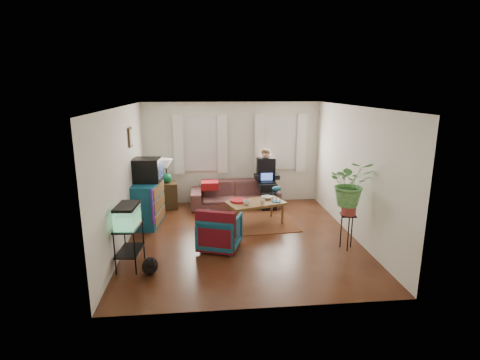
{
  "coord_description": "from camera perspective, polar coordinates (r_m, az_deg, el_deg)",
  "views": [
    {
      "loc": [
        -0.74,
        -7.01,
        2.94
      ],
      "look_at": [
        0.0,
        0.4,
        1.1
      ],
      "focal_mm": 28.0,
      "sensor_mm": 36.0,
      "label": 1
    }
  ],
  "objects": [
    {
      "name": "seated_person",
      "position": [
        9.48,
        4.06,
        -0.08
      ],
      "size": [
        0.56,
        0.68,
        1.32
      ],
      "primitive_type": null,
      "rotation": [
        0.0,
        0.0,
        0.0
      ],
      "color": "black",
      "rests_on": "sofa"
    },
    {
      "name": "cup_b",
      "position": [
        8.05,
        3.39,
        -3.33
      ],
      "size": [
        0.14,
        0.14,
        0.1
      ],
      "primitive_type": "imported",
      "rotation": [
        0.0,
        0.0,
        0.31
      ],
      "color": "beige",
      "rests_on": "coffee_table"
    },
    {
      "name": "dresser",
      "position": [
        8.46,
        -13.97,
        -3.49
      ],
      "size": [
        0.65,
        1.11,
        0.95
      ],
      "primitive_type": "cube",
      "rotation": [
        0.0,
        0.0,
        -0.11
      ],
      "color": "navy",
      "rests_on": "floor"
    },
    {
      "name": "window_left",
      "position": [
        9.59,
        -6.03,
        5.47
      ],
      "size": [
        1.08,
        0.04,
        1.38
      ],
      "primitive_type": "cube",
      "color": "white",
      "rests_on": "wall_back"
    },
    {
      "name": "curtains_right",
      "position": [
        9.72,
        6.21,
        5.57
      ],
      "size": [
        1.36,
        0.06,
        1.5
      ],
      "primitive_type": "cube",
      "color": "white",
      "rests_on": "wall_back"
    },
    {
      "name": "wall_right",
      "position": [
        7.79,
        17.0,
        1.12
      ],
      "size": [
        0.01,
        5.0,
        2.6
      ],
      "primitive_type": "cube",
      "color": "silver",
      "rests_on": "floor"
    },
    {
      "name": "birdcage",
      "position": [
        8.21,
        5.59,
        -2.12
      ],
      "size": [
        0.25,
        0.25,
        0.36
      ],
      "primitive_type": null,
      "rotation": [
        0.0,
        0.0,
        0.31
      ],
      "color": "#115B6B",
      "rests_on": "coffee_table"
    },
    {
      "name": "table_lamp",
      "position": [
        9.35,
        -11.16,
        1.27
      ],
      "size": [
        0.39,
        0.39,
        0.6
      ],
      "primitive_type": null,
      "rotation": [
        0.0,
        0.0,
        0.17
      ],
      "color": "white",
      "rests_on": "side_table"
    },
    {
      "name": "armchair",
      "position": [
        7.03,
        -3.06,
        -7.63
      ],
      "size": [
        0.89,
        0.86,
        0.73
      ],
      "primitive_type": "imported",
      "rotation": [
        0.0,
        0.0,
        2.8
      ],
      "color": "#105C64",
      "rests_on": "floor"
    },
    {
      "name": "black_cat",
      "position": [
        6.36,
        -13.58,
        -12.37
      ],
      "size": [
        0.32,
        0.43,
        0.33
      ],
      "primitive_type": "ellipsoid",
      "rotation": [
        0.0,
        0.0,
        0.18
      ],
      "color": "black",
      "rests_on": "floor"
    },
    {
      "name": "curtains_left",
      "position": [
        9.51,
        -6.03,
        5.4
      ],
      "size": [
        1.36,
        0.06,
        1.5
      ],
      "primitive_type": "cube",
      "color": "white",
      "rests_on": "wall_back"
    },
    {
      "name": "side_table",
      "position": [
        9.49,
        -10.99,
        -2.34
      ],
      "size": [
        0.52,
        0.52,
        0.66
      ],
      "primitive_type": "cube",
      "rotation": [
        0.0,
        0.0,
        0.17
      ],
      "color": "#3A1F15",
      "rests_on": "floor"
    },
    {
      "name": "bowl",
      "position": [
        8.45,
        4.13,
        -2.68
      ],
      "size": [
        0.3,
        0.3,
        0.06
      ],
      "primitive_type": "imported",
      "rotation": [
        0.0,
        0.0,
        0.31
      ],
      "color": "white",
      "rests_on": "coffee_table"
    },
    {
      "name": "wall_back",
      "position": [
        9.68,
        -1.24,
        4.12
      ],
      "size": [
        4.5,
        0.01,
        2.6
      ],
      "primitive_type": "cube",
      "color": "silver",
      "rests_on": "floor"
    },
    {
      "name": "window_right",
      "position": [
        9.79,
        6.11,
        5.64
      ],
      "size": [
        1.08,
        0.04,
        1.38
      ],
      "primitive_type": "cube",
      "color": "white",
      "rests_on": "wall_back"
    },
    {
      "name": "crt_tv",
      "position": [
        8.37,
        -13.94,
        1.5
      ],
      "size": [
        0.64,
        0.59,
        0.51
      ],
      "primitive_type": "cube",
      "rotation": [
        0.0,
        0.0,
        -0.11
      ],
      "color": "black",
      "rests_on": "dresser"
    },
    {
      "name": "wall_left",
      "position": [
        7.35,
        -17.4,
        0.35
      ],
      "size": [
        0.01,
        5.0,
        2.6
      ],
      "primitive_type": "cube",
      "color": "silver",
      "rests_on": "floor"
    },
    {
      "name": "floor",
      "position": [
        7.64,
        0.3,
        -8.76
      ],
      "size": [
        4.5,
        5.0,
        0.01
      ],
      "primitive_type": "cube",
      "color": "#4F2B14",
      "rests_on": "ground"
    },
    {
      "name": "cup_a",
      "position": [
        7.99,
        0.96,
        -3.43
      ],
      "size": [
        0.17,
        0.17,
        0.11
      ],
      "primitive_type": "imported",
      "rotation": [
        0.0,
        0.0,
        0.31
      ],
      "color": "white",
      "rests_on": "coffee_table"
    },
    {
      "name": "area_rug",
      "position": [
        8.47,
        1.29,
        -6.38
      ],
      "size": [
        2.13,
        1.76,
        0.01
      ],
      "primitive_type": "cube",
      "rotation": [
        0.0,
        0.0,
        0.09
      ],
      "color": "brown",
      "rests_on": "floor"
    },
    {
      "name": "coffee_table",
      "position": [
        8.3,
        2.39,
        -5.02
      ],
      "size": [
        1.37,
        1.01,
        0.51
      ],
      "primitive_type": "cube",
      "rotation": [
        0.0,
        0.0,
        0.31
      ],
      "color": "olive",
      "rests_on": "floor"
    },
    {
      "name": "wall_front",
      "position": [
        4.85,
        3.41,
        -5.89
      ],
      "size": [
        4.5,
        0.01,
        2.6
      ],
      "primitive_type": "cube",
      "color": "silver",
      "rests_on": "floor"
    },
    {
      "name": "plant_stand",
      "position": [
        7.3,
        15.99,
        -7.58
      ],
      "size": [
        0.33,
        0.33,
        0.67
      ],
      "primitive_type": "cube",
      "rotation": [
        0.0,
        0.0,
        -0.17
      ],
      "color": "black",
      "rests_on": "floor"
    },
    {
      "name": "ceiling",
      "position": [
        7.06,
        0.33,
        11.12
      ],
      "size": [
        4.5,
        5.0,
        0.01
      ],
      "primitive_type": "cube",
      "color": "white",
      "rests_on": "wall_back"
    },
    {
      "name": "aquarium",
      "position": [
        6.42,
        -16.79,
        -5.17
      ],
      "size": [
        0.37,
        0.61,
        0.38
      ],
      "primitive_type": "cube",
      "rotation": [
        0.0,
        0.0,
        -0.09
      ],
      "color": "#7FD899",
      "rests_on": "aquarium_stand"
    },
    {
      "name": "aquarium_stand",
      "position": [
        6.61,
        -16.46,
        -9.69
      ],
      "size": [
        0.42,
        0.67,
        0.72
      ],
      "primitive_type": "cube",
      "rotation": [
        0.0,
        0.0,
        -0.09
      ],
      "color": "black",
      "rests_on": "floor"
    },
    {
      "name": "potted_plant",
      "position": [
        7.06,
        16.41,
        -1.52
      ],
      "size": [
        0.87,
        0.78,
        0.85
      ],
      "primitive_type": "imported",
      "rotation": [
        0.0,
        0.0,
        -0.17
      ],
      "color": "#599947",
      "rests_on": "plant_stand"
    },
    {
      "name": "picture_frame",
      "position": [
        8.06,
        -16.31,
        6.27
      ],
      "size": [
        0.04,
        0.32,
        0.4
      ],
      "primitive_type": "cube",
      "color": "#3D2616",
      "rests_on": "wall_left"
    },
    {
      "name": "snack_tray",
      "position": [
        8.22,
        -0.2,
        -3.16
      ],
      "size": [
        0.48,
        0.48,
        0.04
      ],
      "primitive_type": "cylinder",
      "rotation": [
        0.0,
        0.0,
        0.31
      ],
      "color": "#B21414",
      "rests_on": "coffee_table"
    },
    {
      "name": "sofa",
      "position": [
        9.43,
        -0.75,
        -1.54
      ],
      "size": [
        2.22,
        0.88,
        0.87
      ],
      "primitive_type": "imported",
      "rotation": [
        0.0,
        0.0,
        0.0
      ],
      "color": "brown",
      "rests_on": "floor"
    },
    {
      "name": "serape_throw",
      "position": [
        6.73,
        -3.78,
        -7.28
      ],
      "size": [
        0.74,
        0.4,
        0.6
      ],
      "primitive_type": "cube",
      "rotation": [
        0.0,
        0.0,
        -0.34
      ],
      "color": "#9E0A0A",
      "rests_on": "armchair"
    }
  ]
}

